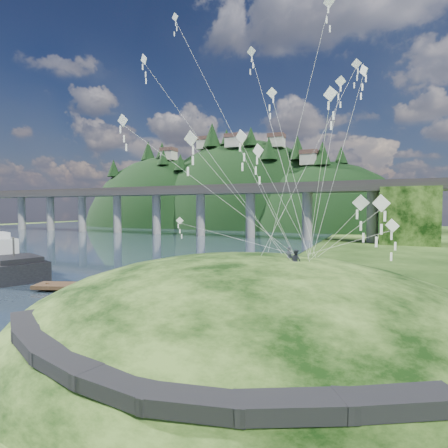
% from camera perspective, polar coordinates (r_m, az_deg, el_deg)
% --- Properties ---
extents(ground, '(320.00, 320.00, 0.00)m').
position_cam_1_polar(ground, '(27.49, -13.27, -15.13)').
color(ground, black).
rests_on(ground, ground).
extents(grass_hill, '(36.00, 32.00, 13.00)m').
position_cam_1_polar(grass_hill, '(26.08, 4.74, -19.59)').
color(grass_hill, black).
rests_on(grass_hill, ground).
extents(footpath, '(22.29, 5.84, 0.83)m').
position_cam_1_polar(footpath, '(15.27, -13.18, -21.75)').
color(footpath, black).
rests_on(footpath, ground).
extents(bridge, '(160.00, 11.00, 15.00)m').
position_cam_1_polar(bridge, '(100.26, -1.03, 3.47)').
color(bridge, '#2D2B2B').
rests_on(bridge, ground).
extents(far_ridge, '(153.00, 70.00, 94.50)m').
position_cam_1_polar(far_ridge, '(155.65, 1.37, -3.12)').
color(far_ridge, black).
rests_on(far_ridge, ground).
extents(work_barge, '(19.71, 11.39, 6.68)m').
position_cam_1_polar(work_barge, '(53.03, -32.63, -4.99)').
color(work_barge, black).
rests_on(work_barge, ground).
extents(wooden_dock, '(14.84, 7.20, 1.07)m').
position_cam_1_polar(wooden_dock, '(37.30, -18.36, -9.69)').
color(wooden_dock, '#392517').
rests_on(wooden_dock, ground).
extents(kite_flyers, '(1.50, 1.79, 1.59)m').
position_cam_1_polar(kite_flyers, '(23.69, 11.30, -3.91)').
color(kite_flyers, '#252731').
rests_on(kite_flyers, ground).
extents(kite_swarm, '(19.79, 17.31, 22.05)m').
position_cam_1_polar(kite_swarm, '(25.57, 7.22, 18.99)').
color(kite_swarm, white).
rests_on(kite_swarm, ground).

